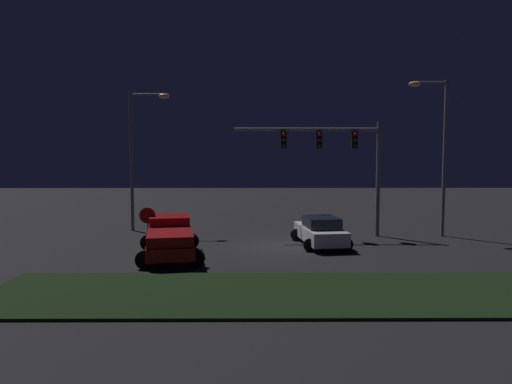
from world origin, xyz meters
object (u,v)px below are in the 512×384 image
object	(u,v)px
car_sedan	(320,231)
street_lamp_right	(438,140)
traffic_signal_gantry	(336,151)
street_lamp_left	(139,144)
pickup_truck	(170,236)
stop_sign	(148,222)

from	to	relation	value
car_sedan	street_lamp_right	distance (m)	8.90
traffic_signal_gantry	street_lamp_right	bearing A→B (deg)	0.12
car_sedan	street_lamp_left	bearing A→B (deg)	57.31
pickup_truck	car_sedan	world-z (taller)	pickup_truck
traffic_signal_gantry	pickup_truck	bearing A→B (deg)	-146.54
car_sedan	pickup_truck	bearing A→B (deg)	103.64
pickup_truck	traffic_signal_gantry	bearing A→B (deg)	-66.43
traffic_signal_gantry	stop_sign	size ratio (longest dim) A/B	3.73
street_lamp_right	stop_sign	size ratio (longest dim) A/B	3.98
traffic_signal_gantry	street_lamp_left	size ratio (longest dim) A/B	0.99
car_sedan	stop_sign	distance (m)	8.75
street_lamp_right	stop_sign	distance (m)	16.67
car_sedan	street_lamp_right	world-z (taller)	street_lamp_right
traffic_signal_gantry	street_lamp_left	bearing A→B (deg)	169.80
car_sedan	stop_sign	world-z (taller)	stop_sign
street_lamp_right	car_sedan	bearing A→B (deg)	-158.30
street_lamp_left	street_lamp_right	world-z (taller)	street_lamp_right
pickup_truck	car_sedan	bearing A→B (deg)	-78.61
stop_sign	street_lamp_right	bearing A→B (deg)	17.63
street_lamp_left	traffic_signal_gantry	bearing A→B (deg)	-10.20
pickup_truck	street_lamp_left	distance (m)	9.33
stop_sign	street_lamp_left	bearing A→B (deg)	105.58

